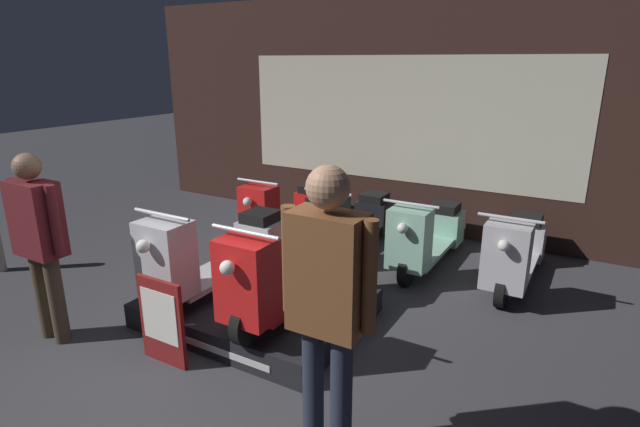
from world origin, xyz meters
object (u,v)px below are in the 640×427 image
scooter_backrow_3 (516,250)px  price_sign_board (162,321)px  scooter_display_left (218,252)px  person_left_browsing (39,234)px  scooter_backrow_1 (352,222)px  scooter_display_right (294,270)px  scooter_backrow_2 (427,235)px  scooter_backrow_0 (287,211)px  person_right_browsing (327,296)px

scooter_backrow_3 → price_sign_board: bearing=-125.7°
scooter_display_left → person_left_browsing: person_left_browsing is taller
person_left_browsing → scooter_display_left: bearing=51.4°
scooter_display_left → price_sign_board: 0.97m
scooter_backrow_3 → price_sign_board: (-2.15, -2.99, -0.01)m
scooter_backrow_1 → person_left_browsing: size_ratio=1.10×
price_sign_board → person_left_browsing: bearing=-169.0°
scooter_display_left → person_left_browsing: size_ratio=1.10×
scooter_display_right → scooter_backrow_2: (0.52, 2.07, -0.23)m
scooter_backrow_1 → scooter_backrow_0: bearing=180.0°
scooter_display_left → person_right_browsing: bearing=-32.0°
scooter_backrow_0 → person_right_browsing: 4.08m
scooter_backrow_1 → scooter_backrow_2: bearing=0.0°
price_sign_board → scooter_display_left: bearing=102.5°
scooter_display_right → scooter_backrow_0: size_ratio=1.00×
scooter_backrow_3 → scooter_display_right: bearing=-126.0°
scooter_backrow_3 → price_sign_board: 3.69m
scooter_backrow_0 → person_left_browsing: person_left_browsing is taller
scooter_display_right → scooter_backrow_3: bearing=54.0°
scooter_backrow_2 → person_right_browsing: bearing=-82.1°
scooter_display_right → person_right_browsing: size_ratio=0.99×
scooter_backrow_3 → price_sign_board: size_ratio=2.49×
scooter_display_right → person_right_browsing: 1.56m
scooter_display_right → scooter_backrow_1: bearing=102.6°
person_left_browsing → scooter_backrow_0: bearing=84.6°
scooter_display_right → person_left_browsing: bearing=-147.1°
scooter_backrow_0 → scooter_backrow_2: 1.97m
scooter_display_right → scooter_backrow_2: bearing=75.9°
scooter_backrow_1 → person_left_browsing: bearing=-111.9°
scooter_backrow_0 → scooter_backrow_1: same height
scooter_backrow_1 → person_right_browsing: person_right_browsing is taller
person_left_browsing → person_right_browsing: (2.72, 0.00, 0.12)m
person_right_browsing → scooter_backrow_3: bearing=80.4°
scooter_backrow_2 → scooter_backrow_3: bearing=0.0°
scooter_display_left → scooter_display_right: size_ratio=1.00×
person_left_browsing → scooter_backrow_2: bearing=54.7°
scooter_backrow_0 → scooter_backrow_3: same height
scooter_backrow_1 → price_sign_board: (-0.18, -2.99, -0.01)m
scooter_display_right → scooter_display_left: bearing=180.0°
scooter_backrow_2 → person_right_browsing: size_ratio=0.99×
scooter_display_right → person_right_browsing: bearing=-49.6°
scooter_backrow_0 → scooter_backrow_3: 2.95m
scooter_backrow_1 → person_left_browsing: 3.51m
scooter_display_left → scooter_backrow_0: 2.17m
scooter_backrow_2 → scooter_backrow_1: bearing=180.0°
scooter_display_right → person_left_browsing: (-1.75, -1.13, 0.37)m
person_right_browsing → price_sign_board: 1.78m
scooter_backrow_2 → person_right_browsing: 3.32m
scooter_display_left → scooter_backrow_0: bearing=106.1°
scooter_backrow_1 → person_right_browsing: 3.58m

